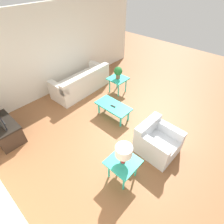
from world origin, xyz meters
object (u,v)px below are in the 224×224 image
at_px(sofa, 82,83).
at_px(potted_plant, 118,72).
at_px(coffee_table, 113,107).
at_px(tv_stand_chest, 4,130).
at_px(side_table_plant, 118,80).
at_px(side_table_lamp, 123,164).
at_px(armchair, 156,141).
at_px(table_lamp, 124,152).

relative_size(sofa, potted_plant, 5.19).
bearing_deg(coffee_table, tv_stand_chest, 59.16).
xyz_separation_m(side_table_plant, side_table_lamp, (-2.20, 2.38, 0.00)).
bearing_deg(tv_stand_chest, armchair, -143.42).
distance_m(side_table_lamp, table_lamp, 0.39).
xyz_separation_m(sofa, table_lamp, (-3.16, 1.58, 0.55)).
bearing_deg(potted_plant, table_lamp, 132.74).
relative_size(side_table_lamp, table_lamp, 1.33).
bearing_deg(armchair, side_table_plant, 62.37).
height_order(armchair, table_lamp, table_lamp).
bearing_deg(side_table_lamp, table_lamp, -90.00).
bearing_deg(side_table_plant, table_lamp, 132.74).
height_order(sofa, side_table_plant, sofa).
bearing_deg(potted_plant, tv_stand_chest, 78.82).
bearing_deg(side_table_lamp, potted_plant, -47.26).
xyz_separation_m(armchair, potted_plant, (2.33, -1.30, 0.47)).
distance_m(potted_plant, table_lamp, 3.24).
distance_m(coffee_table, side_table_lamp, 1.93).
height_order(tv_stand_chest, table_lamp, table_lamp).
bearing_deg(coffee_table, potted_plant, -54.60).
bearing_deg(sofa, armchair, 78.71).
bearing_deg(sofa, tv_stand_chest, 2.68).
bearing_deg(coffee_table, side_table_plant, -54.60).
distance_m(armchair, table_lamp, 1.21).
distance_m(sofa, tv_stand_chest, 2.77).
height_order(armchair, potted_plant, potted_plant).
height_order(armchair, coffee_table, armchair).
bearing_deg(sofa, table_lamp, 60.82).
xyz_separation_m(side_table_plant, potted_plant, (-0.00, -0.00, 0.31)).
relative_size(coffee_table, side_table_lamp, 1.76).
height_order(side_table_plant, potted_plant, potted_plant).
xyz_separation_m(side_table_lamp, table_lamp, (0.00, -0.00, 0.39)).
xyz_separation_m(side_table_plant, table_lamp, (-2.20, 2.38, 0.39)).
height_order(coffee_table, table_lamp, table_lamp).
relative_size(coffee_table, tv_stand_chest, 1.00).
xyz_separation_m(armchair, side_table_lamp, (0.14, 1.08, 0.16)).
distance_m(side_table_plant, potted_plant, 0.31).
bearing_deg(tv_stand_chest, side_table_lamp, -157.87).
bearing_deg(side_table_plant, coffee_table, 125.40).
bearing_deg(armchair, side_table_lamp, 174.21).
distance_m(armchair, tv_stand_chest, 3.78).
distance_m(tv_stand_chest, table_lamp, 3.18).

